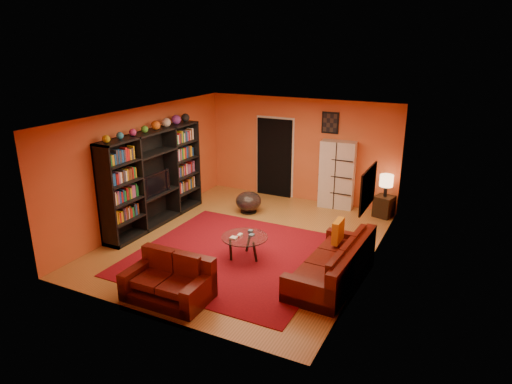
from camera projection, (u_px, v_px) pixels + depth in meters
The scene contains 20 objects.
floor at pixel (246, 241), 9.42m from camera, with size 6.00×6.00×0.00m, color olive.
ceiling at pixel (245, 115), 8.59m from camera, with size 6.00×6.00×0.00m, color white.
wall_back at pixel (300, 150), 11.55m from camera, with size 6.00×6.00×0.00m, color #CD582D.
wall_front at pixel (147, 237), 6.46m from camera, with size 6.00×6.00×0.00m, color #CD582D.
wall_left at pixel (145, 166), 10.06m from camera, with size 6.00×6.00×0.00m, color #CD582D.
wall_right at pixel (372, 200), 7.95m from camera, with size 6.00×6.00×0.00m, color #CD582D.
rug at pixel (233, 255), 8.78m from camera, with size 3.60×3.60×0.01m, color #620B15.
doorway at pixel (274, 158), 11.90m from camera, with size 0.95×0.10×2.04m, color black.
wall_art_right at pixel (368, 188), 7.61m from camera, with size 0.03×1.00×0.70m, color black.
wall_art_back at pixel (330, 123), 10.98m from camera, with size 0.42×0.03×0.52m, color black.
entertainment_unit at pixel (154, 178), 10.05m from camera, with size 0.45×3.00×2.10m, color black.
tv at pixel (153, 183), 9.97m from camera, with size 0.11×0.86×0.50m, color black.
sofa at pixel (337, 265), 7.82m from camera, with size 1.01×2.28×0.85m.
loveseat at pixel (171, 280), 7.31m from camera, with size 1.37×0.83×0.85m.
throw_pillow at pixel (338, 231), 8.33m from camera, with size 0.12×0.42×0.42m, color orange.
coffee_table at pixel (245, 239), 8.56m from camera, with size 0.88×0.88×0.44m.
storage_cabinet at pixel (337, 175), 11.09m from camera, with size 0.83×0.37×1.66m, color beige.
bowl_chair at pixel (248, 202), 10.91m from camera, with size 0.62×0.62×0.51m.
side_table at pixel (384, 206), 10.66m from camera, with size 0.40×0.40×0.50m, color black.
table_lamp at pixel (386, 181), 10.46m from camera, with size 0.31×0.31×0.52m.
Camera 1 is at (4.03, -7.61, 3.96)m, focal length 32.00 mm.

